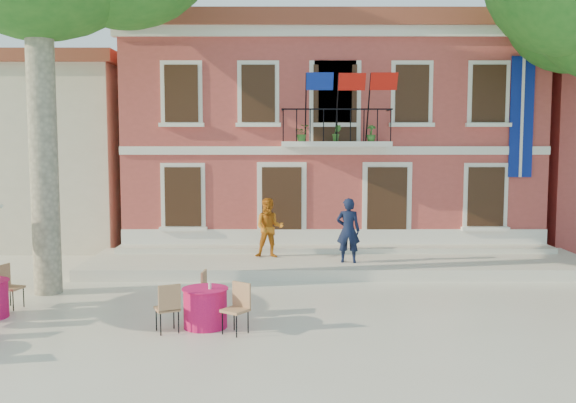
# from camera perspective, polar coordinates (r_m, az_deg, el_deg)

# --- Properties ---
(ground) EXTENTS (90.00, 90.00, 0.00)m
(ground) POSITION_cam_1_polar(r_m,az_deg,el_deg) (13.90, -2.43, -9.61)
(ground) COLOR beige
(ground) RESTS_ON ground
(main_building) EXTENTS (13.50, 9.59, 7.50)m
(main_building) POSITION_cam_1_polar(r_m,az_deg,el_deg) (23.44, 3.46, 5.88)
(main_building) COLOR #B94842
(main_building) RESTS_ON ground
(neighbor_west) EXTENTS (9.40, 9.40, 6.40)m
(neighbor_west) POSITION_cam_1_polar(r_m,az_deg,el_deg) (26.40, -22.55, 4.21)
(neighbor_west) COLOR beige
(neighbor_west) RESTS_ON ground
(terrace) EXTENTS (14.00, 3.40, 0.30)m
(terrace) POSITION_cam_1_polar(r_m,az_deg,el_deg) (18.20, 4.47, -5.51)
(terrace) COLOR silver
(terrace) RESTS_ON ground
(pedestrian_navy) EXTENTS (0.69, 0.51, 1.76)m
(pedestrian_navy) POSITION_cam_1_polar(r_m,az_deg,el_deg) (17.45, 5.37, -2.56)
(pedestrian_navy) COLOR black
(pedestrian_navy) RESTS_ON terrace
(pedestrian_orange) EXTENTS (0.83, 0.65, 1.68)m
(pedestrian_orange) POSITION_cam_1_polar(r_m,az_deg,el_deg) (18.14, -1.68, -2.35)
(pedestrian_orange) COLOR #C36816
(pedestrian_orange) RESTS_ON terrace
(cafe_table_1) EXTENTS (1.87, 1.70, 0.95)m
(cafe_table_1) POSITION_cam_1_polar(r_m,az_deg,el_deg) (12.66, -7.36, -9.15)
(cafe_table_1) COLOR #D81453
(cafe_table_1) RESTS_ON ground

